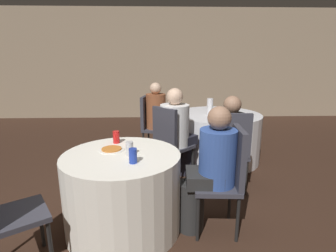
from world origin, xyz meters
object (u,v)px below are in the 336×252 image
object	(u,v)px
table_near	(123,192)
soda_can_red	(116,137)
chair_far_southwest	(169,138)
person_floral_shirt	(160,120)
person_white_shirt	(178,132)
soda_can_silver	(130,148)
table_far	(217,137)
bottle_far	(210,107)
chair_far_south	(232,146)
chair_far_west	(150,121)
person_blue_shirt	(209,170)
pizza_plate_near	(112,149)
soda_can_blue	(133,156)
chair_near_east	(228,172)
person_black_shirt	(229,141)

from	to	relation	value
table_near	soda_can_red	world-z (taller)	soda_can_red
soda_can_red	chair_far_southwest	bearing A→B (deg)	49.40
person_floral_shirt	person_white_shirt	world-z (taller)	person_white_shirt
soda_can_silver	person_floral_shirt	bearing A→B (deg)	81.68
table_far	bottle_far	size ratio (longest dim) A/B	5.17
chair_far_southwest	chair_far_south	size ratio (longest dim) A/B	1.00
chair_far_west	person_blue_shirt	size ratio (longest dim) A/B	0.84
pizza_plate_near	soda_can_blue	distance (m)	0.39
chair_far_southwest	soda_can_red	world-z (taller)	chair_far_southwest
chair_far_west	chair_far_southwest	world-z (taller)	same
chair_far_west	chair_far_southwest	distance (m)	0.99
chair_near_east	chair_far_southwest	distance (m)	1.14
chair_near_east	chair_far_west	distance (m)	2.12
person_floral_shirt	person_blue_shirt	distance (m)	1.98
person_black_shirt	soda_can_silver	size ratio (longest dim) A/B	9.37
chair_far_south	soda_can_red	size ratio (longest dim) A/B	8.00
person_white_shirt	bottle_far	xyz separation A→B (m)	(0.51, 0.52, 0.24)
soda_can_red	person_blue_shirt	bearing A→B (deg)	-23.56
table_far	soda_can_red	size ratio (longest dim) A/B	10.71
table_near	pizza_plate_near	bearing A→B (deg)	131.97
chair_near_east	soda_can_silver	size ratio (longest dim) A/B	8.00
chair_far_west	person_blue_shirt	distance (m)	2.06
soda_can_silver	chair_near_east	bearing A→B (deg)	-2.68
chair_near_east	chair_far_south	size ratio (longest dim) A/B	1.00
chair_near_east	pizza_plate_near	xyz separation A→B (m)	(-1.05, 0.18, 0.16)
chair_far_southwest	soda_can_red	distance (m)	0.88
chair_far_southwest	chair_far_west	bearing A→B (deg)	152.38
bottle_far	chair_near_east	bearing A→B (deg)	-95.00
soda_can_silver	pizza_plate_near	bearing A→B (deg)	143.29
table_far	soda_can_blue	xyz separation A→B (m)	(-1.11, -1.91, 0.43)
person_black_shirt	soda_can_silver	world-z (taller)	person_black_shirt
person_blue_shirt	person_floral_shirt	bearing A→B (deg)	15.70
soda_can_silver	soda_can_blue	distance (m)	0.19
person_floral_shirt	soda_can_blue	world-z (taller)	person_floral_shirt
table_far	soda_can_red	distance (m)	1.97
chair_far_west	soda_can_red	distance (m)	1.64
chair_far_west	soda_can_silver	distance (m)	1.96
chair_near_east	person_floral_shirt	xyz separation A→B (m)	(-0.58, 1.95, 0.02)
chair_near_east	person_floral_shirt	size ratio (longest dim) A/B	0.82
table_far	chair_far_south	xyz separation A→B (m)	(-0.07, -1.07, 0.21)
person_black_shirt	person_blue_shirt	world-z (taller)	person_blue_shirt
chair_far_southwest	person_blue_shirt	xyz separation A→B (m)	(0.31, -1.02, 0.01)
table_far	person_blue_shirt	xyz separation A→B (m)	(-0.47, -1.76, 0.22)
pizza_plate_near	person_white_shirt	bearing A→B (deg)	54.78
table_far	chair_near_east	size ratio (longest dim) A/B	1.34
table_far	person_black_shirt	distance (m)	0.92
chair_far_west	chair_far_southwest	bearing A→B (deg)	27.62
chair_far_west	pizza_plate_near	world-z (taller)	chair_far_west
table_near	bottle_far	distance (m)	2.00
pizza_plate_near	soda_can_silver	xyz separation A→B (m)	(0.18, -0.14, 0.05)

